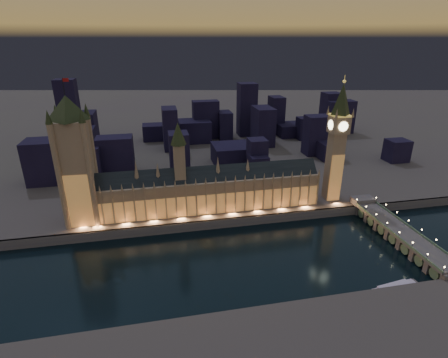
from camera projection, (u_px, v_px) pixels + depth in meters
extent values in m
plane|color=black|center=(232.00, 255.00, 254.89)|extent=(2000.00, 2000.00, 0.00)
cube|color=#4B3F43|center=(177.00, 112.00, 725.60)|extent=(2000.00, 960.00, 8.00)
cube|color=#474452|center=(221.00, 223.00, 290.61)|extent=(2000.00, 2.50, 8.00)
cube|color=#8A7659|center=(204.00, 195.00, 300.92)|extent=(200.05, 20.48, 28.00)
cube|color=#C5823F|center=(206.00, 205.00, 293.49)|extent=(200.00, 0.50, 18.00)
cube|color=black|center=(204.00, 176.00, 294.53)|extent=(200.04, 16.74, 16.26)
cube|color=#8A7659|center=(180.00, 163.00, 285.95)|extent=(9.00, 9.00, 32.00)
cone|color=#2A351B|center=(178.00, 134.00, 276.55)|extent=(13.00, 13.00, 18.00)
cube|color=#8A7659|center=(80.00, 211.00, 272.83)|extent=(1.20, 1.20, 28.00)
cone|color=#8A7659|center=(77.00, 191.00, 266.99)|extent=(2.00, 2.00, 6.00)
cube|color=#8A7659|center=(91.00, 210.00, 274.37)|extent=(1.20, 1.20, 28.00)
cone|color=#8A7659|center=(88.00, 190.00, 268.53)|extent=(2.00, 2.00, 6.00)
cube|color=#8A7659|center=(102.00, 209.00, 275.91)|extent=(1.20, 1.20, 28.00)
cone|color=#8A7659|center=(99.00, 189.00, 270.06)|extent=(2.00, 2.00, 6.00)
cube|color=#8A7659|center=(113.00, 208.00, 277.45)|extent=(1.20, 1.20, 28.00)
cone|color=#8A7659|center=(111.00, 188.00, 271.60)|extent=(2.00, 2.00, 6.00)
cube|color=#8A7659|center=(124.00, 207.00, 278.99)|extent=(1.20, 1.20, 28.00)
cone|color=#8A7659|center=(122.00, 187.00, 273.14)|extent=(2.00, 2.00, 6.00)
cube|color=#8A7659|center=(135.00, 206.00, 280.52)|extent=(1.20, 1.20, 28.00)
cone|color=#8A7659|center=(133.00, 186.00, 274.68)|extent=(2.00, 2.00, 6.00)
cube|color=#8A7659|center=(145.00, 205.00, 282.06)|extent=(1.20, 1.20, 28.00)
cone|color=#8A7659|center=(143.00, 185.00, 276.22)|extent=(2.00, 2.00, 6.00)
cube|color=#8A7659|center=(156.00, 204.00, 283.60)|extent=(1.20, 1.20, 28.00)
cone|color=#8A7659|center=(154.00, 185.00, 277.76)|extent=(2.00, 2.00, 6.00)
cube|color=#8A7659|center=(166.00, 203.00, 285.14)|extent=(1.20, 1.20, 28.00)
cone|color=#8A7659|center=(165.00, 184.00, 279.29)|extent=(2.00, 2.00, 6.00)
cube|color=#8A7659|center=(176.00, 202.00, 286.68)|extent=(1.20, 1.20, 28.00)
cone|color=#8A7659|center=(175.00, 183.00, 280.83)|extent=(2.00, 2.00, 6.00)
cube|color=#8A7659|center=(186.00, 201.00, 288.22)|extent=(1.20, 1.20, 28.00)
cone|color=#8A7659|center=(185.00, 182.00, 282.37)|extent=(2.00, 2.00, 6.00)
cube|color=#8A7659|center=(196.00, 201.00, 289.75)|extent=(1.20, 1.20, 28.00)
cone|color=#8A7659|center=(196.00, 181.00, 283.91)|extent=(2.00, 2.00, 6.00)
cube|color=#8A7659|center=(206.00, 200.00, 291.29)|extent=(1.20, 1.20, 28.00)
cone|color=#8A7659|center=(206.00, 181.00, 285.45)|extent=(2.00, 2.00, 6.00)
cube|color=#8A7659|center=(216.00, 199.00, 292.83)|extent=(1.20, 1.20, 28.00)
cone|color=#8A7659|center=(216.00, 180.00, 286.99)|extent=(2.00, 2.00, 6.00)
cube|color=#8A7659|center=(226.00, 198.00, 294.37)|extent=(1.20, 1.20, 28.00)
cone|color=#8A7659|center=(226.00, 179.00, 288.52)|extent=(2.00, 2.00, 6.00)
cube|color=#8A7659|center=(235.00, 197.00, 295.91)|extent=(1.20, 1.20, 28.00)
cone|color=#8A7659|center=(236.00, 178.00, 290.06)|extent=(2.00, 2.00, 6.00)
cube|color=#8A7659|center=(245.00, 196.00, 297.44)|extent=(1.20, 1.20, 28.00)
cone|color=#8A7659|center=(245.00, 178.00, 291.60)|extent=(2.00, 2.00, 6.00)
cube|color=#8A7659|center=(254.00, 196.00, 298.98)|extent=(1.20, 1.20, 28.00)
cone|color=#8A7659|center=(255.00, 177.00, 293.14)|extent=(2.00, 2.00, 6.00)
cube|color=#8A7659|center=(264.00, 195.00, 300.52)|extent=(1.20, 1.20, 28.00)
cone|color=#8A7659|center=(264.00, 176.00, 294.68)|extent=(2.00, 2.00, 6.00)
cube|color=#8A7659|center=(273.00, 194.00, 302.06)|extent=(1.20, 1.20, 28.00)
cone|color=#8A7659|center=(274.00, 175.00, 296.21)|extent=(2.00, 2.00, 6.00)
cube|color=#8A7659|center=(282.00, 193.00, 303.60)|extent=(1.20, 1.20, 28.00)
cone|color=#8A7659|center=(283.00, 175.00, 297.75)|extent=(2.00, 2.00, 6.00)
cube|color=#8A7659|center=(291.00, 192.00, 305.14)|extent=(1.20, 1.20, 28.00)
cone|color=#8A7659|center=(292.00, 174.00, 299.29)|extent=(2.00, 2.00, 6.00)
cube|color=#8A7659|center=(300.00, 192.00, 306.67)|extent=(1.20, 1.20, 28.00)
cone|color=#8A7659|center=(301.00, 173.00, 300.83)|extent=(2.00, 2.00, 6.00)
cube|color=#8A7659|center=(309.00, 191.00, 308.21)|extent=(1.20, 1.20, 28.00)
cone|color=#8A7659|center=(310.00, 173.00, 302.37)|extent=(2.00, 2.00, 6.00)
cube|color=#8A7659|center=(318.00, 190.00, 309.75)|extent=(1.20, 1.20, 28.00)
cone|color=#8A7659|center=(319.00, 172.00, 303.91)|extent=(2.00, 2.00, 6.00)
cone|color=#8A7659|center=(136.00, 170.00, 280.62)|extent=(4.40, 4.40, 18.00)
cone|color=#8A7659|center=(158.00, 171.00, 284.51)|extent=(4.40, 4.40, 14.00)
cone|color=#8A7659|center=(218.00, 165.00, 293.36)|extent=(4.40, 4.40, 16.00)
cone|color=#8A7659|center=(248.00, 165.00, 298.91)|extent=(4.40, 4.40, 12.00)
cube|color=#8A7659|center=(78.00, 173.00, 272.21)|extent=(22.89, 22.89, 83.37)
cube|color=#C5823F|center=(79.00, 202.00, 269.44)|extent=(22.00, 0.50, 44.00)
cone|color=#2A351B|center=(67.00, 108.00, 253.16)|extent=(31.68, 31.68, 18.00)
cylinder|color=black|center=(63.00, 87.00, 247.52)|extent=(0.50, 0.50, 12.00)
cube|color=#A91210|center=(66.00, 80.00, 246.23)|extent=(4.00, 0.15, 2.50)
cylinder|color=#8A7659|center=(60.00, 179.00, 260.19)|extent=(4.40, 4.40, 83.37)
cone|color=#2A351B|center=(48.00, 117.00, 242.64)|extent=(5.20, 5.20, 10.00)
cylinder|color=#8A7659|center=(66.00, 169.00, 280.17)|extent=(4.40, 4.40, 83.37)
cone|color=#2A351B|center=(55.00, 111.00, 262.62)|extent=(5.20, 5.20, 10.00)
cylinder|color=#8A7659|center=(91.00, 177.00, 264.25)|extent=(4.40, 4.40, 83.37)
cone|color=#2A351B|center=(81.00, 116.00, 246.70)|extent=(5.20, 5.20, 10.00)
cylinder|color=#8A7659|center=(95.00, 167.00, 284.23)|extent=(4.40, 4.40, 83.37)
cone|color=#2A351B|center=(86.00, 110.00, 266.68)|extent=(5.20, 5.20, 10.00)
cube|color=#8A7659|center=(334.00, 166.00, 316.39)|extent=(12.56, 12.56, 62.39)
cube|color=#C5823F|center=(336.00, 178.00, 314.22)|extent=(12.00, 0.50, 44.00)
cube|color=#8A7659|center=(339.00, 124.00, 301.85)|extent=(15.00, 15.00, 14.98)
cube|color=#F2C64C|center=(340.00, 115.00, 298.81)|extent=(15.75, 15.75, 1.20)
cone|color=#2A351B|center=(342.00, 99.00, 293.70)|extent=(18.00, 18.00, 26.00)
sphere|color=#F2C64C|center=(344.00, 81.00, 288.25)|extent=(2.80, 2.80, 2.80)
cylinder|color=#F2C64C|center=(345.00, 78.00, 287.31)|extent=(0.40, 0.40, 5.00)
cylinder|color=#FFF2BF|center=(343.00, 127.00, 294.81)|extent=(8.40, 0.50, 8.40)
cylinder|color=#FFF2BF|center=(335.00, 122.00, 308.89)|extent=(8.40, 0.50, 8.40)
cylinder|color=#FFF2BF|center=(331.00, 125.00, 300.42)|extent=(0.50, 8.40, 8.40)
cylinder|color=#FFF2BF|center=(347.00, 124.00, 303.28)|extent=(0.50, 8.40, 8.40)
cone|color=#8A7659|center=(337.00, 113.00, 289.34)|extent=(2.60, 2.60, 8.00)
cone|color=#8A7659|center=(328.00, 110.00, 302.96)|extent=(2.60, 2.60, 8.00)
cone|color=#8A7659|center=(353.00, 113.00, 292.11)|extent=(2.60, 2.60, 8.00)
cone|color=#8A7659|center=(344.00, 109.00, 305.73)|extent=(2.60, 2.60, 8.00)
cube|color=#474452|center=(403.00, 232.00, 266.49)|extent=(19.60, 100.00, 1.60)
cube|color=#436447|center=(392.00, 232.00, 264.23)|extent=(0.80, 100.00, 1.60)
cube|color=#436447|center=(414.00, 230.00, 267.70)|extent=(0.80, 100.00, 1.60)
cube|color=#474452|center=(362.00, 202.00, 316.72)|extent=(19.60, 12.00, 9.50)
cylinder|color=black|center=(444.00, 270.00, 218.15)|extent=(0.30, 0.30, 4.40)
sphere|color=#FFD88C|center=(445.00, 267.00, 217.28)|extent=(1.00, 1.00, 1.00)
cube|color=#474452|center=(437.00, 266.00, 235.99)|extent=(17.64, 4.00, 9.50)
cylinder|color=black|center=(427.00, 257.00, 231.12)|extent=(0.30, 0.30, 4.40)
sphere|color=#FFD88C|center=(428.00, 254.00, 230.26)|extent=(1.00, 1.00, 1.00)
cube|color=#474452|center=(421.00, 254.00, 248.97)|extent=(17.64, 4.00, 9.50)
cylinder|color=black|center=(412.00, 245.00, 244.09)|extent=(0.30, 0.30, 4.40)
sphere|color=#FFD88C|center=(413.00, 243.00, 243.23)|extent=(1.00, 1.00, 1.00)
cylinder|color=black|center=(436.00, 242.00, 247.56)|extent=(0.30, 0.30, 4.40)
sphere|color=#FFD88C|center=(436.00, 240.00, 246.70)|extent=(1.00, 1.00, 1.00)
cube|color=#474452|center=(408.00, 243.00, 261.94)|extent=(17.64, 4.00, 9.50)
cylinder|color=black|center=(399.00, 235.00, 257.07)|extent=(0.30, 0.30, 4.40)
sphere|color=#FFD88C|center=(399.00, 232.00, 256.20)|extent=(1.00, 1.00, 1.00)
cylinder|color=black|center=(421.00, 232.00, 260.54)|extent=(0.30, 0.30, 4.40)
sphere|color=#FFD88C|center=(422.00, 230.00, 259.67)|extent=(1.00, 1.00, 1.00)
cube|color=#474452|center=(396.00, 234.00, 274.91)|extent=(17.64, 4.00, 9.50)
cylinder|color=black|center=(387.00, 225.00, 270.04)|extent=(0.30, 0.30, 4.40)
sphere|color=#FFD88C|center=(387.00, 223.00, 269.17)|extent=(1.00, 1.00, 1.00)
cylinder|color=black|center=(408.00, 223.00, 273.51)|extent=(0.30, 0.30, 4.40)
sphere|color=#FFD88C|center=(409.00, 220.00, 272.64)|extent=(1.00, 1.00, 1.00)
cube|color=#474452|center=(384.00, 225.00, 287.89)|extent=(17.64, 4.00, 9.50)
cylinder|color=black|center=(376.00, 217.00, 283.01)|extent=(0.30, 0.30, 4.40)
sphere|color=#FFD88C|center=(376.00, 214.00, 282.15)|extent=(1.00, 1.00, 1.00)
cylinder|color=black|center=(396.00, 215.00, 286.48)|extent=(0.30, 0.30, 4.40)
sphere|color=#FFD88C|center=(397.00, 212.00, 285.62)|extent=(1.00, 1.00, 1.00)
cube|color=#474452|center=(374.00, 217.00, 300.86)|extent=(17.64, 4.00, 9.50)
cylinder|color=black|center=(366.00, 209.00, 295.98)|extent=(0.30, 0.30, 4.40)
sphere|color=#FFD88C|center=(366.00, 207.00, 295.12)|extent=(1.00, 1.00, 1.00)
cylinder|color=black|center=(386.00, 207.00, 299.45)|extent=(0.30, 0.30, 4.40)
sphere|color=#FFD88C|center=(386.00, 205.00, 298.59)|extent=(1.00, 1.00, 1.00)
cube|color=#474452|center=(365.00, 209.00, 313.83)|extent=(17.64, 4.00, 9.50)
cylinder|color=black|center=(357.00, 202.00, 308.96)|extent=(0.30, 0.30, 4.40)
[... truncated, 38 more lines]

